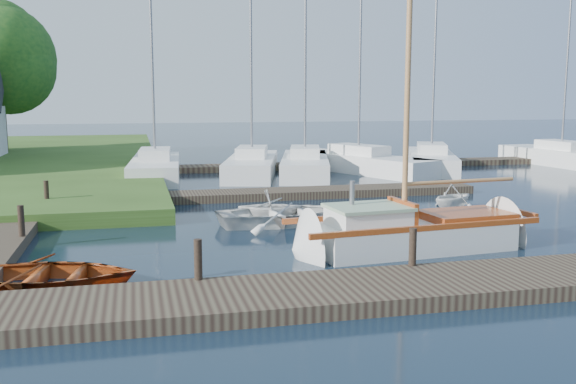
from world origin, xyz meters
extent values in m
plane|color=black|center=(0.00, 0.00, 0.00)|extent=(160.00, 160.00, 0.00)
cube|color=#2F211A|center=(0.00, -6.00, 0.15)|extent=(18.00, 2.20, 0.30)
cube|color=#2F211A|center=(2.00, 6.50, 0.15)|extent=(14.00, 1.60, 0.30)
cube|color=#2F211A|center=(10.00, 16.00, 0.15)|extent=(30.00, 1.60, 0.30)
cylinder|color=black|center=(-3.00, -5.00, 0.70)|extent=(0.16, 0.16, 0.80)
cylinder|color=black|center=(1.50, -5.00, 0.70)|extent=(0.16, 0.16, 0.80)
cylinder|color=black|center=(-7.00, 0.00, 0.70)|extent=(0.16, 0.16, 0.80)
cylinder|color=black|center=(-7.00, 5.00, 0.70)|extent=(0.16, 0.16, 0.80)
cube|color=white|center=(2.59, -2.50, 0.23)|extent=(5.17, 2.46, 0.90)
cone|color=white|center=(5.62, -2.21, 0.23)|extent=(1.48, 2.07, 1.96)
cone|color=white|center=(-0.35, -2.78, 0.23)|extent=(1.18, 2.05, 1.96)
cube|color=maroon|center=(2.50, -1.56, 0.74)|extent=(6.18, 0.70, 0.14)
cube|color=maroon|center=(2.68, -3.44, 0.74)|extent=(6.18, 0.70, 0.14)
cube|color=maroon|center=(5.97, -2.18, 0.74)|extent=(0.22, 1.11, 0.14)
cube|color=white|center=(1.39, -2.61, 0.90)|extent=(1.92, 1.56, 0.44)
cube|color=#97B490|center=(1.39, -2.61, 1.15)|extent=(2.03, 1.67, 0.08)
cube|color=maroon|center=(2.34, -2.52, 0.98)|extent=(0.25, 1.41, 0.60)
cylinder|color=slate|center=(1.07, -2.34, 1.48)|extent=(0.12, 0.12, 0.60)
cube|color=maroon|center=(4.18, -2.35, 0.78)|extent=(2.33, 1.70, 0.20)
cylinder|color=olive|center=(2.39, -2.52, 4.88)|extent=(0.14, 0.14, 8.40)
cylinder|color=olive|center=(3.98, -2.37, 1.68)|extent=(3.20, 0.40, 0.10)
imported|color=maroon|center=(-5.95, -3.89, 0.37)|extent=(3.99, 3.15, 0.74)
imported|color=white|center=(-0.04, 2.20, 0.53)|extent=(2.27, 2.05, 1.06)
imported|color=white|center=(0.23, 1.43, 0.42)|extent=(4.31, 3.25, 0.84)
imported|color=white|center=(6.53, 2.73, 0.52)|extent=(2.53, 2.42, 1.04)
cube|color=white|center=(-3.18, 13.81, 0.45)|extent=(2.78, 8.19, 0.90)
cube|color=white|center=(-3.18, 13.81, 1.15)|extent=(1.60, 2.91, 0.50)
cylinder|color=slate|center=(-3.18, 13.81, 5.68)|extent=(0.12, 0.12, 9.56)
cube|color=white|center=(1.50, 13.84, 0.45)|extent=(4.21, 8.56, 0.90)
cube|color=white|center=(1.50, 13.84, 1.15)|extent=(2.08, 3.15, 0.50)
cylinder|color=slate|center=(1.50, 13.84, 5.30)|extent=(0.12, 0.12, 8.81)
cube|color=white|center=(4.07, 13.35, 0.45)|extent=(4.30, 8.57, 0.90)
cube|color=white|center=(4.07, 13.35, 1.15)|extent=(2.11, 3.17, 0.50)
cylinder|color=slate|center=(4.07, 13.35, 6.48)|extent=(0.12, 0.12, 11.16)
cube|color=white|center=(7.06, 13.86, 0.45)|extent=(5.80, 9.34, 0.90)
cube|color=white|center=(7.06, 13.86, 1.15)|extent=(2.60, 3.53, 0.50)
cylinder|color=slate|center=(7.06, 13.86, 5.94)|extent=(0.12, 0.12, 10.07)
cube|color=white|center=(11.19, 13.97, 0.45)|extent=(5.24, 8.62, 0.90)
cube|color=white|center=(11.19, 13.97, 1.15)|extent=(2.42, 3.26, 0.50)
cylinder|color=slate|center=(11.19, 13.97, 5.60)|extent=(0.12, 0.12, 9.41)
cube|color=white|center=(19.23, 14.16, 0.45)|extent=(2.87, 8.58, 0.90)
cube|color=white|center=(19.23, 14.16, 1.15)|extent=(1.63, 3.05, 0.50)
cylinder|color=slate|center=(19.23, 14.16, 5.28)|extent=(0.12, 0.12, 8.76)
cylinder|color=#332114|center=(-12.00, 26.00, 2.34)|extent=(0.36, 0.36, 3.67)
sphere|color=#184919|center=(-12.00, 26.00, 6.11)|extent=(6.73, 6.73, 6.73)
sphere|color=#184919|center=(-11.50, 25.70, 5.60)|extent=(5.71, 5.71, 5.71)
camera|label=1|loc=(-4.13, -17.19, 3.82)|focal=40.00mm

